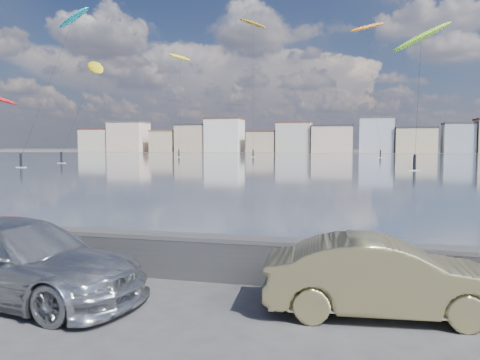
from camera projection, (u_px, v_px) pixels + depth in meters
name	position (u px, v px, depth m)	size (l,w,h in m)	color
ground	(129.00, 321.00, 8.16)	(700.00, 700.00, 0.00)	#333335
bay_water	(338.00, 160.00, 96.67)	(500.00, 177.00, 0.00)	#364052
far_shore_strip	(348.00, 152.00, 201.61)	(500.00, 60.00, 0.00)	#4C473D
seawall	(184.00, 254.00, 10.73)	(400.00, 0.36, 1.08)	#28282B
far_buildings	(351.00, 138.00, 187.31)	(240.79, 13.26, 14.60)	beige
car_silver	(19.00, 260.00, 9.29)	(2.19, 5.39, 1.56)	#AEB0B5
car_champagne	(384.00, 277.00, 8.40)	(1.49, 4.26, 1.40)	tan
kitesurfer_1	(367.00, 28.00, 126.66)	(10.51, 19.03, 37.12)	orange
kitesurfer_3	(253.00, 25.00, 131.61)	(9.08, 17.49, 39.52)	#BF8C19
kitesurfer_4	(421.00, 39.00, 64.54)	(8.57, 12.44, 20.35)	#8CD826
kitesurfer_6	(73.00, 20.00, 73.01)	(8.75, 14.93, 24.66)	#19BFBF
kitesurfer_7	(95.00, 68.00, 92.85)	(8.05, 19.14, 21.12)	yellow
kitesurfer_16	(180.00, 58.00, 129.46)	(6.91, 16.40, 28.35)	yellow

